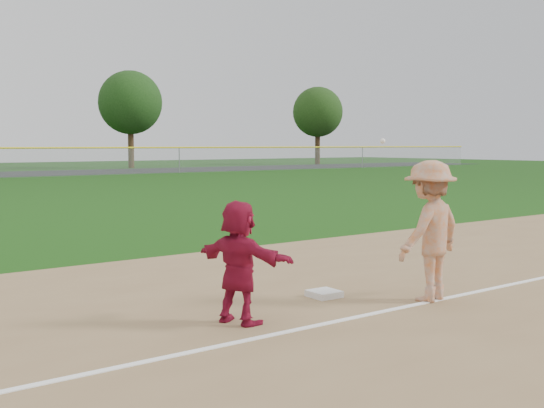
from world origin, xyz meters
TOP-DOWN VIEW (x-y plane):
  - ground at (0.00, 0.00)m, footprint 160.00×160.00m
  - foul_line at (0.00, -0.80)m, footprint 60.00×0.10m
  - first_base at (0.08, 0.34)m, footprint 0.42×0.42m
  - base_runner at (-1.73, -0.11)m, footprint 0.85×1.49m
  - first_base_play at (1.13, -0.70)m, footprint 1.38×0.91m
  - tree_3 at (22.00, 52.80)m, footprint 6.00×6.00m
  - tree_4 at (44.00, 51.20)m, footprint 5.60×5.60m

SIDE VIEW (x-z plane):
  - ground at x=0.00m, z-range 0.00..0.00m
  - foul_line at x=0.00m, z-range 0.02..0.03m
  - first_base at x=0.08m, z-range 0.02..0.11m
  - base_runner at x=-1.73m, z-range 0.02..1.55m
  - first_base_play at x=1.13m, z-range -0.13..2.16m
  - tree_4 at x=44.00m, z-range 1.51..10.18m
  - tree_3 at x=22.00m, z-range 1.57..10.76m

